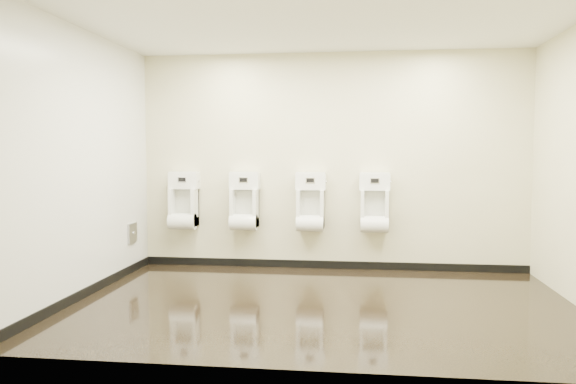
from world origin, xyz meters
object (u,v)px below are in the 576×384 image
object	(u,v)px
access_panel	(132,233)
urinal_1	(244,206)
urinal_3	(374,207)
urinal_0	(184,205)
urinal_2	(310,206)

from	to	relation	value
access_panel	urinal_1	bearing A→B (deg)	17.11
urinal_1	urinal_3	size ratio (longest dim) A/B	1.00
urinal_0	urinal_1	world-z (taller)	same
access_panel	urinal_1	size ratio (longest dim) A/B	0.34
access_panel	urinal_0	bearing A→B (deg)	37.71
urinal_2	urinal_3	distance (m)	0.81
urinal_1	urinal_2	world-z (taller)	same
urinal_1	urinal_0	bearing A→B (deg)	180.00
urinal_0	urinal_2	world-z (taller)	same
access_panel	urinal_1	distance (m)	1.46
urinal_3	urinal_2	bearing A→B (deg)	180.00
urinal_0	urinal_3	xyz separation A→B (m)	(2.50, 0.00, 0.00)
urinal_0	urinal_3	world-z (taller)	same
access_panel	urinal_3	world-z (taller)	urinal_3
urinal_1	urinal_3	world-z (taller)	same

